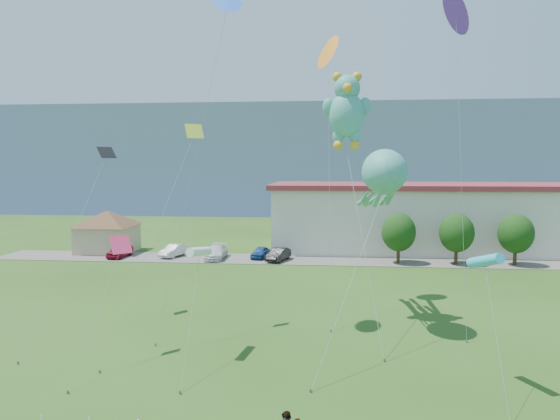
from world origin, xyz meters
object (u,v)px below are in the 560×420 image
Objects in this scene: parked_car_red at (120,251)px; parked_car_blue at (260,252)px; pavilion at (107,227)px; parked_car_white at (216,252)px; warehouse at (519,217)px; parked_car_silver at (174,251)px; parked_car_black at (278,254)px; teddy_bear_kite at (347,109)px; octopus_kite at (382,182)px.

parked_car_blue is at bearing 5.66° from parked_car_red.
pavilion is 14.59m from parked_car_white.
warehouse is 37.28m from parked_car_white.
warehouse is 16.54× the size of parked_car_blue.
parked_car_blue is at bearing -164.88° from warehouse.
parked_car_blue is (10.00, 0.07, -0.06)m from parked_car_silver.
parked_car_silver is 5.15m from parked_car_white.
warehouse is 30.68m from parked_car_black.
parked_car_red is at bearing 140.87° from teddy_bear_kite.
parked_car_white is at bearing -13.12° from pavilion.
parked_car_silver is 0.27× the size of octopus_kite.
teddy_bear_kite is (27.63, -23.45, 11.21)m from pavilion.
pavilion is at bearing -176.57° from parked_car_blue.
octopus_kite is (20.94, -22.55, 8.69)m from parked_car_silver.
parked_car_silver is at bearing 131.67° from teddy_bear_kite.
parked_car_blue is 26.61m from octopus_kite.
warehouse is 12.07× the size of parked_car_white.
warehouse reaches higher than parked_car_black.
octopus_kite is 0.92× the size of teddy_bear_kite.
parked_car_white is at bearing -167.24° from parked_car_black.
parked_car_silver is at bearing -169.27° from parked_car_black.
parked_car_white is at bearing 9.23° from parked_car_silver.
octopus_kite is at bearing -54.78° from parked_car_white.
teddy_bear_kite reaches higher than parked_car_blue.
parked_car_silver is 31.98m from octopus_kite.
parked_car_silver is (6.03, 0.89, -0.04)m from parked_car_red.
parked_car_silver reaches higher than parked_car_blue.
parked_car_black is at bearing -10.19° from pavilion.
warehouse is 42.05m from parked_car_silver.
pavilion is 37.93m from teddy_bear_kite.
parked_car_blue is 0.88× the size of parked_car_black.
parked_car_red is (-47.07, -9.35, -3.34)m from warehouse.
teddy_bear_kite is at bearing -54.70° from parked_car_black.
teddy_bear_kite is (24.70, -20.09, 13.45)m from parked_car_red.
parked_car_silver is (-41.05, -8.46, -3.38)m from warehouse.
octopus_kite reaches higher than parked_car_silver.
warehouse reaches higher than parked_car_silver.
parked_car_white reaches higher than parked_car_silver.
octopus_kite reaches higher than parked_car_blue.
pavilion is 2.22× the size of parked_car_silver.
parked_car_white is (11.12, 0.08, 0.01)m from parked_car_red.
pavilion is 0.15× the size of warehouse.
teddy_bear_kite is at bearing 145.36° from octopus_kite.
pavilion reaches higher than parked_car_black.
pavilion is 1.82× the size of parked_car_white.
parked_car_black is (12.17, -1.33, 0.00)m from parked_car_silver.
pavilion is 0.55× the size of teddy_bear_kite.
octopus_kite is at bearing -28.83° from parked_car_silver.
pavilion is 9.56m from parked_car_silver.
teddy_bear_kite reaches higher than pavilion.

